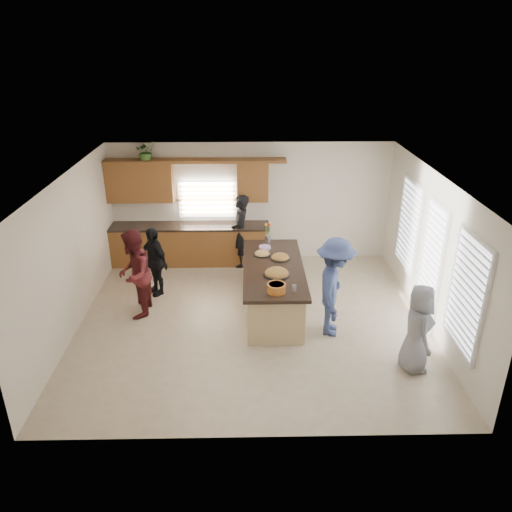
{
  "coord_description": "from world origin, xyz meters",
  "views": [
    {
      "loc": [
        -0.1,
        -8.18,
        5.01
      ],
      "look_at": [
        0.08,
        0.46,
        1.15
      ],
      "focal_mm": 35.0,
      "sensor_mm": 36.0,
      "label": 1
    }
  ],
  "objects_px": {
    "island": "(273,289)",
    "woman_left_front": "(154,261)",
    "woman_left_back": "(240,231)",
    "woman_right_back": "(334,287)",
    "woman_left_mid": "(134,274)",
    "woman_right_front": "(418,328)",
    "salad_bowl": "(276,288)"
  },
  "relations": [
    {
      "from": "woman_left_front",
      "to": "woman_right_back",
      "type": "height_order",
      "value": "woman_right_back"
    },
    {
      "from": "island",
      "to": "salad_bowl",
      "type": "height_order",
      "value": "salad_bowl"
    },
    {
      "from": "island",
      "to": "woman_right_back",
      "type": "height_order",
      "value": "woman_right_back"
    },
    {
      "from": "woman_left_front",
      "to": "woman_left_mid",
      "type": "bearing_deg",
      "value": -56.66
    },
    {
      "from": "island",
      "to": "woman_left_back",
      "type": "height_order",
      "value": "woman_left_back"
    },
    {
      "from": "island",
      "to": "woman_left_mid",
      "type": "height_order",
      "value": "woman_left_mid"
    },
    {
      "from": "woman_left_mid",
      "to": "salad_bowl",
      "type": "bearing_deg",
      "value": 71.47
    },
    {
      "from": "woman_left_front",
      "to": "woman_right_front",
      "type": "distance_m",
      "value": 5.33
    },
    {
      "from": "salad_bowl",
      "to": "woman_left_front",
      "type": "bearing_deg",
      "value": 143.25
    },
    {
      "from": "salad_bowl",
      "to": "woman_right_front",
      "type": "height_order",
      "value": "woman_right_front"
    },
    {
      "from": "woman_left_back",
      "to": "woman_right_front",
      "type": "xyz_separation_m",
      "value": [
        2.83,
        -4.04,
        -0.1
      ]
    },
    {
      "from": "salad_bowl",
      "to": "woman_left_back",
      "type": "relative_size",
      "value": 0.19
    },
    {
      "from": "island",
      "to": "woman_right_front",
      "type": "relative_size",
      "value": 1.8
    },
    {
      "from": "woman_left_back",
      "to": "woman_left_front",
      "type": "distance_m",
      "value": 2.23
    },
    {
      "from": "woman_left_front",
      "to": "woman_left_back",
      "type": "bearing_deg",
      "value": 85.01
    },
    {
      "from": "woman_left_mid",
      "to": "woman_right_back",
      "type": "distance_m",
      "value": 3.73
    },
    {
      "from": "island",
      "to": "woman_right_front",
      "type": "distance_m",
      "value": 2.93
    },
    {
      "from": "island",
      "to": "woman_left_back",
      "type": "xyz_separation_m",
      "value": [
        -0.65,
        2.11,
        0.4
      ]
    },
    {
      "from": "island",
      "to": "woman_left_back",
      "type": "distance_m",
      "value": 2.24
    },
    {
      "from": "woman_left_back",
      "to": "woman_right_back",
      "type": "xyz_separation_m",
      "value": [
        1.68,
        -2.94,
        0.06
      ]
    },
    {
      "from": "salad_bowl",
      "to": "woman_left_front",
      "type": "relative_size",
      "value": 0.22
    },
    {
      "from": "salad_bowl",
      "to": "woman_left_mid",
      "type": "distance_m",
      "value": 2.79
    },
    {
      "from": "woman_right_back",
      "to": "woman_left_back",
      "type": "bearing_deg",
      "value": 42.02
    },
    {
      "from": "woman_left_mid",
      "to": "woman_left_front",
      "type": "bearing_deg",
      "value": 166.66
    },
    {
      "from": "woman_left_back",
      "to": "salad_bowl",
      "type": "bearing_deg",
      "value": 20.27
    },
    {
      "from": "salad_bowl",
      "to": "woman_left_mid",
      "type": "relative_size",
      "value": 0.19
    },
    {
      "from": "woman_right_front",
      "to": "island",
      "type": "bearing_deg",
      "value": 48.18
    },
    {
      "from": "salad_bowl",
      "to": "woman_left_back",
      "type": "height_order",
      "value": "woman_left_back"
    },
    {
      "from": "island",
      "to": "woman_left_front",
      "type": "xyz_separation_m",
      "value": [
        -2.41,
        0.75,
        0.28
      ]
    },
    {
      "from": "woman_left_back",
      "to": "woman_left_mid",
      "type": "bearing_deg",
      "value": -32.97
    },
    {
      "from": "island",
      "to": "woman_left_mid",
      "type": "distance_m",
      "value": 2.67
    },
    {
      "from": "woman_left_back",
      "to": "woman_left_mid",
      "type": "relative_size",
      "value": 0.99
    }
  ]
}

